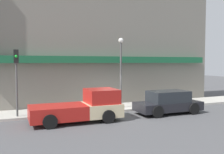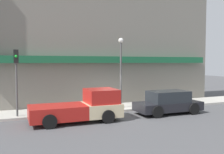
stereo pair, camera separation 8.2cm
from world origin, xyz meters
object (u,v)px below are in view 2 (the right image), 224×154
at_px(pickup_truck, 82,107).
at_px(fire_hydrant, 162,102).
at_px(parked_car, 168,102).
at_px(street_lamp, 121,64).
at_px(traffic_light, 16,71).

xyz_separation_m(pickup_truck, fire_hydrant, (6.69, 2.00, -0.37)).
height_order(parked_car, fire_hydrant, parked_car).
bearing_deg(fire_hydrant, pickup_truck, -163.39).
bearing_deg(street_lamp, parked_car, -44.67).
relative_size(pickup_truck, street_lamp, 1.04).
relative_size(pickup_truck, traffic_light, 1.29).
bearing_deg(traffic_light, parked_car, -12.16).
xyz_separation_m(fire_hydrant, street_lamp, (-3.20, 0.37, 2.86)).
xyz_separation_m(street_lamp, traffic_light, (-6.95, -0.35, -0.42)).
xyz_separation_m(fire_hydrant, traffic_light, (-10.16, 0.02, 2.45)).
xyz_separation_m(pickup_truck, street_lamp, (3.49, 2.36, 2.50)).
height_order(parked_car, traffic_light, traffic_light).
bearing_deg(parked_car, street_lamp, 136.40).
distance_m(street_lamp, traffic_light, 6.97).
xyz_separation_m(parked_car, fire_hydrant, (0.81, 2.00, -0.30)).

